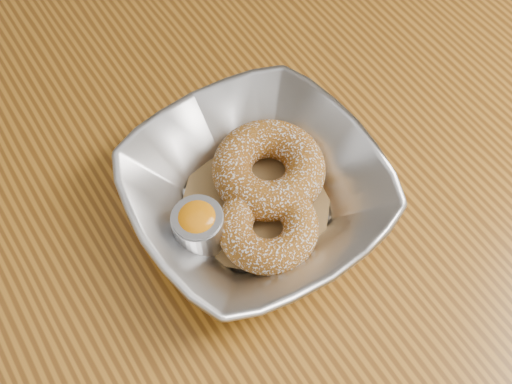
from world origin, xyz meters
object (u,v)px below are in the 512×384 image
table (265,211)px  donut_front (268,227)px  donut_back (269,169)px  ramekin (199,226)px  serving_bowl (256,192)px

table → donut_front: size_ratio=12.50×
donut_back → ramekin: 0.09m
serving_bowl → donut_front: (-0.01, -0.04, -0.00)m
serving_bowl → ramekin: size_ratio=4.70×
donut_front → ramekin: (-0.06, 0.03, 0.01)m
table → serving_bowl: bearing=-135.9°
table → ramekin: bearing=-159.5°
donut_front → table: bearing=57.0°
table → ramekin: (-0.10, -0.04, 0.13)m
serving_bowl → ramekin: (-0.07, -0.00, 0.01)m
table → donut_back: 0.13m
donut_back → ramekin: size_ratio=2.19×
serving_bowl → donut_front: size_ratio=2.51×
donut_back → donut_front: donut_back is taller
table → donut_front: donut_front is taller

